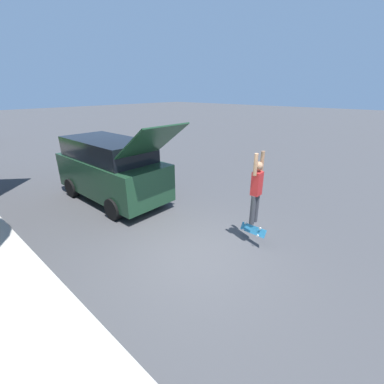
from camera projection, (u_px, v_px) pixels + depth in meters
The scene contains 4 objects.
ground_plane at pixel (194, 252), 6.44m from camera, with size 120.00×120.00×0.00m, color #3D3D3F.
suv_parked at pixel (111, 169), 9.17m from camera, with size 2.06×5.31×2.95m.
skateboarder at pixel (256, 188), 6.30m from camera, with size 0.41×0.21×1.85m.
skateboard at pixel (253, 230), 6.74m from camera, with size 0.35×0.80×0.34m.
Camera 1 is at (-4.08, -3.56, 3.81)m, focal length 24.00 mm.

